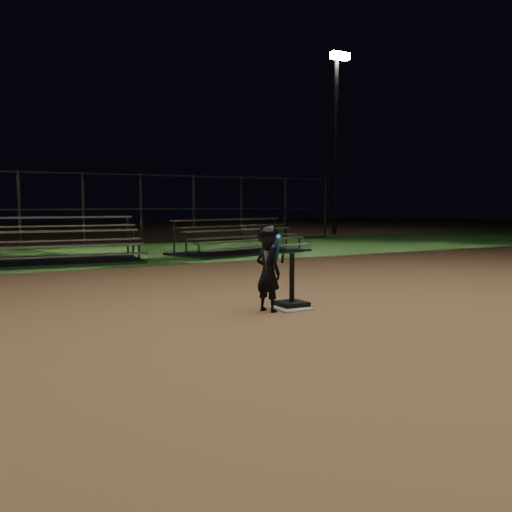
{
  "coord_description": "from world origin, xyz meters",
  "views": [
    {
      "loc": [
        -4.1,
        -6.39,
        1.44
      ],
      "look_at": [
        0.0,
        1.0,
        0.65
      ],
      "focal_mm": 39.43,
      "sensor_mm": 36.0,
      "label": 1
    }
  ],
  "objects_px": {
    "home_plate": "(291,308)",
    "bleacher_left": "(42,254)",
    "light_pole_right": "(337,128)",
    "bleacher_right": "(241,246)",
    "batting_tee": "(292,296)",
    "child_batter": "(268,266)"
  },
  "relations": [
    {
      "from": "batting_tee",
      "to": "child_batter",
      "type": "relative_size",
      "value": 0.64
    },
    {
      "from": "bleacher_left",
      "to": "bleacher_right",
      "type": "relative_size",
      "value": 1.07
    },
    {
      "from": "light_pole_right",
      "to": "bleacher_left",
      "type": "bearing_deg",
      "value": -153.02
    },
    {
      "from": "home_plate",
      "to": "light_pole_right",
      "type": "distance_m",
      "value": 19.79
    },
    {
      "from": "batting_tee",
      "to": "light_pole_right",
      "type": "height_order",
      "value": "light_pole_right"
    },
    {
      "from": "batting_tee",
      "to": "bleacher_right",
      "type": "bearing_deg",
      "value": 67.18
    },
    {
      "from": "home_plate",
      "to": "child_batter",
      "type": "distance_m",
      "value": 0.7
    },
    {
      "from": "child_batter",
      "to": "light_pole_right",
      "type": "bearing_deg",
      "value": -61.46
    },
    {
      "from": "home_plate",
      "to": "bleacher_right",
      "type": "height_order",
      "value": "bleacher_right"
    },
    {
      "from": "child_batter",
      "to": "light_pole_right",
      "type": "relative_size",
      "value": 0.14
    },
    {
      "from": "batting_tee",
      "to": "child_batter",
      "type": "distance_m",
      "value": 0.64
    },
    {
      "from": "child_batter",
      "to": "light_pole_right",
      "type": "height_order",
      "value": "light_pole_right"
    },
    {
      "from": "bleacher_right",
      "to": "light_pole_right",
      "type": "height_order",
      "value": "light_pole_right"
    },
    {
      "from": "home_plate",
      "to": "child_batter",
      "type": "relative_size",
      "value": 0.39
    },
    {
      "from": "child_batter",
      "to": "batting_tee",
      "type": "bearing_deg",
      "value": -99.79
    },
    {
      "from": "bleacher_left",
      "to": "light_pole_right",
      "type": "relative_size",
      "value": 0.57
    },
    {
      "from": "bleacher_left",
      "to": "light_pole_right",
      "type": "bearing_deg",
      "value": 30.91
    },
    {
      "from": "bleacher_right",
      "to": "light_pole_right",
      "type": "relative_size",
      "value": 0.53
    },
    {
      "from": "batting_tee",
      "to": "child_batter",
      "type": "bearing_deg",
      "value": -167.96
    },
    {
      "from": "bleacher_left",
      "to": "child_batter",
      "type": "bearing_deg",
      "value": -73.42
    },
    {
      "from": "child_batter",
      "to": "bleacher_left",
      "type": "xyz_separation_m",
      "value": [
        -1.74,
        7.74,
        -0.38
      ]
    },
    {
      "from": "home_plate",
      "to": "bleacher_left",
      "type": "height_order",
      "value": "bleacher_left"
    }
  ]
}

